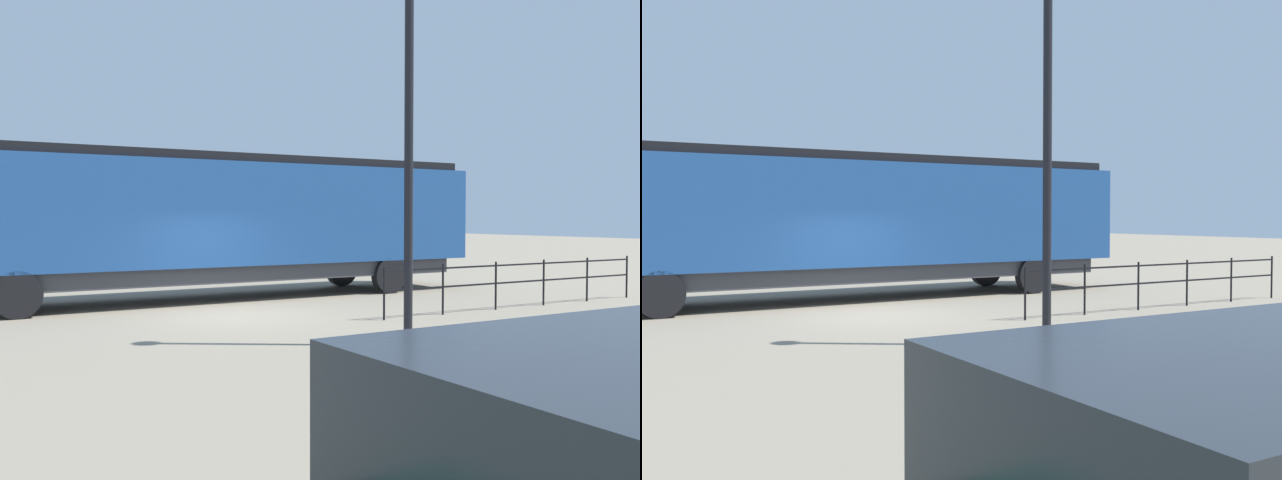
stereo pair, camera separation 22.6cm
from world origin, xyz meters
TOP-DOWN VIEW (x-y plane):
  - ground_plane at (0.00, 0.00)m, footprint 120.00×120.00m
  - locomotive at (-3.43, 1.24)m, footprint 3.01×16.28m
  - lamp_post at (5.03, 1.16)m, footprint 0.45×0.45m
  - platform_fence at (2.32, 6.87)m, footprint 0.05×8.60m

SIDE VIEW (x-z plane):
  - ground_plane at x=0.00m, z-range 0.00..0.00m
  - platform_fence at x=2.32m, z-range 0.17..1.37m
  - locomotive at x=-3.43m, z-range 0.26..4.29m
  - lamp_post at x=5.03m, z-range 1.05..8.33m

